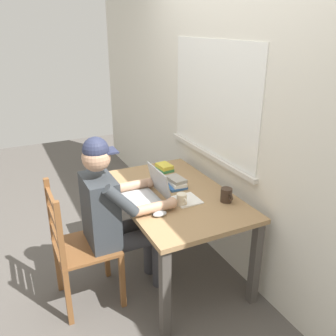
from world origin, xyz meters
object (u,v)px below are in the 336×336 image
desk (173,204)px  seated_person (115,211)px  wooden_chair (79,247)px  book_stack_side (164,168)px  coffee_mug_dark (226,195)px  laptop (149,192)px  computer_mouse (160,214)px  coffee_mug_white (182,200)px  book_stack_main (176,183)px

desk → seated_person: seated_person is taller
wooden_chair → book_stack_side: bearing=117.9°
desk → coffee_mug_dark: (0.30, 0.28, 0.14)m
laptop → book_stack_side: 0.56m
seated_person → book_stack_side: 0.78m
wooden_chair → computer_mouse: bearing=64.9°
seated_person → laptop: bearing=94.6°
wooden_chair → coffee_mug_white: (0.17, 0.73, 0.29)m
coffee_mug_white → book_stack_main: size_ratio=0.59×
laptop → computer_mouse: bearing=-7.8°
book_stack_main → desk: bearing=-37.0°
seated_person → book_stack_main: 0.57m
wooden_chair → book_stack_main: bearing=99.0°
computer_mouse → coffee_mug_white: size_ratio=0.90×
coffee_mug_dark → coffee_mug_white: bearing=-106.6°
book_stack_side → laptop: bearing=-37.0°
book_stack_main → laptop: bearing=-68.5°
seated_person → coffee_mug_dark: (0.26, 0.76, 0.08)m
wooden_chair → laptop: 0.63m
desk → book_stack_side: (-0.44, 0.13, 0.12)m
seated_person → laptop: (-0.02, 0.27, 0.08)m
book_stack_main → seated_person: bearing=-76.6°
seated_person → book_stack_main: (-0.13, 0.55, 0.06)m
desk → book_stack_side: book_stack_side is taller
computer_mouse → coffee_mug_dark: size_ratio=0.82×
desk → book_stack_main: bearing=143.0°
desk → computer_mouse: (0.28, -0.24, 0.11)m
coffee_mug_dark → book_stack_main: coffee_mug_dark is taller
computer_mouse → book_stack_side: book_stack_side is taller
laptop → book_stack_main: bearing=111.5°
coffee_mug_white → computer_mouse: bearing=-69.9°
coffee_mug_white → coffee_mug_dark: bearing=73.4°
wooden_chair → coffee_mug_dark: size_ratio=7.73×
computer_mouse → book_stack_main: book_stack_main is taller
seated_person → book_stack_main: seated_person is taller
computer_mouse → coffee_mug_white: (-0.08, 0.21, 0.03)m
coffee_mug_dark → book_stack_side: (-0.73, -0.15, -0.02)m
coffee_mug_dark → book_stack_side: bearing=-168.4°
seated_person → wooden_chair: 0.36m
seated_person → computer_mouse: bearing=44.3°
book_stack_main → book_stack_side: 0.35m
desk → wooden_chair: size_ratio=1.37×
laptop → coffee_mug_dark: 0.57m
computer_mouse → book_stack_side: size_ratio=0.63×
book_stack_main → book_stack_side: size_ratio=1.18×
seated_person → wooden_chair: seated_person is taller
wooden_chair → book_stack_side: 1.05m
seated_person → wooden_chair: (0.00, -0.28, -0.22)m
desk → coffee_mug_dark: coffee_mug_dark is taller
laptop → book_stack_side: (-0.45, 0.34, -0.03)m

